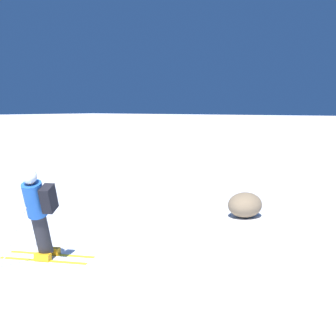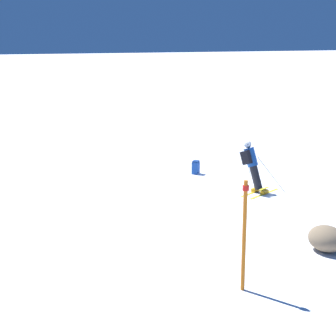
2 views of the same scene
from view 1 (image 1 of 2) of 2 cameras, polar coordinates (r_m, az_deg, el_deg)
name	(u,v)px [view 1 (image 1 of 2)]	position (r m, az deg, el deg)	size (l,w,h in m)	color
skier	(39,211)	(8.29, -15.50, -5.02)	(1.36, 1.69, 1.72)	yellow
exposed_boulder_0	(245,205)	(11.65, 9.36, -4.46)	(0.94, 0.80, 0.61)	#7A664C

